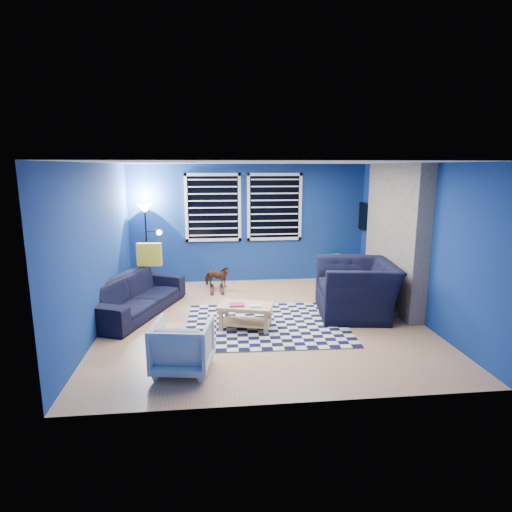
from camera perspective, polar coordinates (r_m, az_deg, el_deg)
The scene contains 18 objects.
floor at distance 7.01m, azimuth 0.92°, elevation -8.54°, with size 5.00×5.00×0.00m, color tan.
ceiling at distance 6.57m, azimuth 1.00°, elevation 12.34°, with size 5.00×5.00×0.00m, color white.
wall_back at distance 9.14m, azimuth -0.99°, elevation 4.35°, with size 5.00×5.00×0.00m, color navy.
wall_left at distance 6.84m, azimuth -20.31°, elevation 1.06°, with size 5.00×5.00×0.00m, color navy.
wall_right at distance 7.41m, azimuth 20.52°, elevation 1.83°, with size 5.00×5.00×0.00m, color navy.
fireplace at distance 7.81m, azimuth 17.94°, elevation 2.08°, with size 0.65×2.00×2.50m.
window_left at distance 9.02m, azimuth -5.75°, elevation 6.43°, with size 1.17×0.06×1.42m.
window_right at distance 9.13m, azimuth 2.49°, elevation 6.54°, with size 1.17×0.06×1.42m.
tv at distance 9.19m, azimuth 14.74°, elevation 4.94°, with size 0.07×1.00×0.58m.
rug at distance 6.82m, azimuth 1.36°, elevation -9.09°, with size 2.50×2.00×0.02m, color black.
sofa at distance 7.50m, azimuth -15.81°, elevation -5.07°, with size 0.85×2.18×0.64m, color black.
armchair_big at distance 7.34m, azimuth 13.23°, elevation -4.23°, with size 1.21×1.38×0.90m, color black.
armchair_bent at distance 5.35m, azimuth -9.78°, elevation -11.72°, with size 0.68×0.70×0.64m, color gray.
rocking_horse at distance 8.54m, azimuth -5.25°, elevation -2.80°, with size 0.52×0.24×0.44m, color #4A2818.
coffee_table at distance 6.56m, azimuth -1.40°, elevation -7.38°, with size 0.91×0.68×0.41m.
cabinet at distance 9.42m, azimuth 10.29°, elevation -1.77°, with size 0.67×0.54×0.58m.
floor_lamp at distance 8.93m, azimuth -14.42°, elevation 4.67°, with size 0.46×0.28×1.69m.
throw_pillow at distance 8.15m, azimuth -14.03°, elevation 0.20°, with size 0.44×0.13×0.42m, color gold.
Camera 1 is at (-0.82, -6.52, 2.44)m, focal length 30.00 mm.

